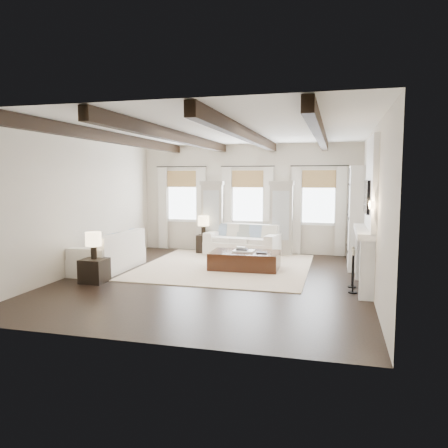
% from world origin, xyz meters
% --- Properties ---
extents(ground, '(7.50, 7.50, 0.00)m').
position_xyz_m(ground, '(0.00, 0.00, 0.00)').
color(ground, black).
rests_on(ground, ground).
extents(room_shell, '(6.54, 7.54, 3.22)m').
position_xyz_m(room_shell, '(0.75, 0.90, 1.89)').
color(room_shell, beige).
rests_on(room_shell, ground).
extents(area_rug, '(4.09, 4.25, 0.02)m').
position_xyz_m(area_rug, '(-0.10, 1.41, 0.01)').
color(area_rug, beige).
rests_on(area_rug, ground).
extents(sofa_back, '(2.18, 1.24, 0.88)m').
position_xyz_m(sofa_back, '(-0.02, 3.12, 0.36)').
color(sofa_back, white).
rests_on(sofa_back, ground).
extents(sofa_left, '(0.98, 2.13, 0.91)m').
position_xyz_m(sofa_left, '(-2.68, 0.39, 0.37)').
color(sofa_left, white).
rests_on(sofa_left, ground).
extents(ottoman, '(1.66, 1.07, 0.43)m').
position_xyz_m(ottoman, '(0.43, 1.26, 0.22)').
color(ottoman, black).
rests_on(ottoman, ground).
extents(tray, '(0.51, 0.39, 0.04)m').
position_xyz_m(tray, '(0.40, 1.24, 0.45)').
color(tray, white).
rests_on(tray, ottoman).
extents(book_lower, '(0.27, 0.21, 0.04)m').
position_xyz_m(book_lower, '(0.37, 1.24, 0.49)').
color(book_lower, '#262628').
rests_on(book_lower, tray).
extents(book_upper, '(0.22, 0.18, 0.03)m').
position_xyz_m(book_upper, '(0.32, 1.31, 0.53)').
color(book_upper, beige).
rests_on(book_upper, book_lower).
extents(book_loose, '(0.24, 0.19, 0.03)m').
position_xyz_m(book_loose, '(0.87, 1.14, 0.45)').
color(book_loose, '#262628').
rests_on(book_loose, ottoman).
extents(side_table_front, '(0.51, 0.51, 0.51)m').
position_xyz_m(side_table_front, '(-2.39, -0.86, 0.25)').
color(side_table_front, black).
rests_on(side_table_front, ground).
extents(lamp_front, '(0.33, 0.33, 0.57)m').
position_xyz_m(lamp_front, '(-2.39, -0.86, 0.89)').
color(lamp_front, black).
rests_on(lamp_front, side_table_front).
extents(side_table_back, '(0.36, 0.36, 0.54)m').
position_xyz_m(side_table_back, '(-1.22, 3.18, 0.27)').
color(side_table_back, black).
rests_on(side_table_back, ground).
extents(lamp_back, '(0.33, 0.33, 0.56)m').
position_xyz_m(lamp_back, '(-1.22, 3.18, 0.92)').
color(lamp_back, black).
rests_on(lamp_back, side_table_back).
extents(candlestick_near, '(0.17, 0.17, 0.84)m').
position_xyz_m(candlestick_near, '(2.90, -0.36, 0.35)').
color(candlestick_near, black).
rests_on(candlestick_near, ground).
extents(candlestick_far, '(0.17, 0.17, 0.84)m').
position_xyz_m(candlestick_far, '(2.90, 0.08, 0.35)').
color(candlestick_far, black).
rests_on(candlestick_far, ground).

